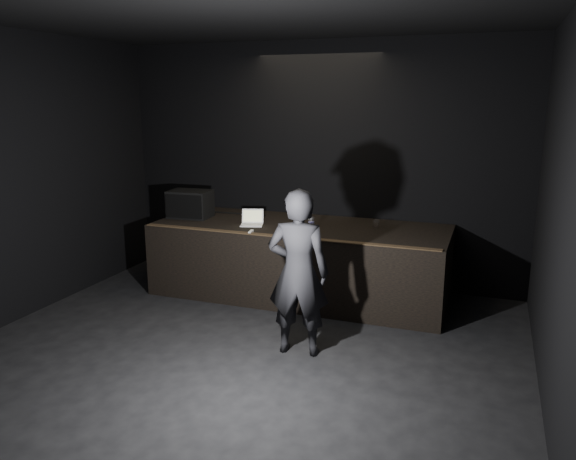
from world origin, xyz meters
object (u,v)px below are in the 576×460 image
(stage_monitor, at_px, (190,204))
(person, at_px, (298,273))
(stage_riser, at_px, (300,260))
(beer_can, at_px, (311,224))
(laptop, at_px, (252,221))

(stage_monitor, xyz_separation_m, person, (2.25, -1.68, -0.30))
(stage_riser, height_order, beer_can, beer_can)
(beer_can, bearing_deg, person, -77.36)
(stage_riser, distance_m, laptop, 0.86)
(stage_monitor, height_order, person, person)
(stage_riser, relative_size, beer_can, 21.83)
(stage_monitor, bearing_deg, beer_can, -10.57)
(laptop, relative_size, person, 0.20)
(stage_riser, bearing_deg, beer_can, -49.37)
(person, bearing_deg, laptop, -59.48)
(stage_riser, relative_size, laptop, 11.09)
(stage_riser, xyz_separation_m, laptop, (-0.63, -0.22, 0.55))
(stage_riser, height_order, laptop, laptop)
(stage_riser, xyz_separation_m, stage_monitor, (-1.67, -0.07, 0.70))
(stage_riser, xyz_separation_m, beer_can, (0.25, -0.29, 0.59))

